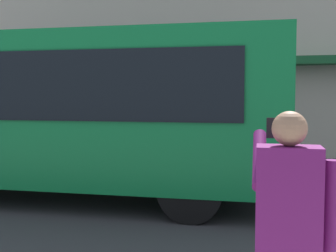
# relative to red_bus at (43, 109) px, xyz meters

# --- Properties ---
(ground_plane) EXTENTS (60.00, 60.00, 0.00)m
(ground_plane) POSITION_rel_red_bus_xyz_m (-2.95, -0.06, -1.68)
(ground_plane) COLOR #38383A
(red_bus) EXTENTS (9.05, 2.54, 3.08)m
(red_bus) POSITION_rel_red_bus_xyz_m (0.00, 0.00, 0.00)
(red_bus) COLOR #0F7238
(red_bus) RESTS_ON ground_plane
(pedestrian_photographer) EXTENTS (0.53, 0.52, 1.70)m
(pedestrian_photographer) POSITION_rel_red_bus_xyz_m (-4.22, 4.68, -0.54)
(pedestrian_photographer) COLOR #2D2D33
(pedestrian_photographer) RESTS_ON sidewalk_curb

